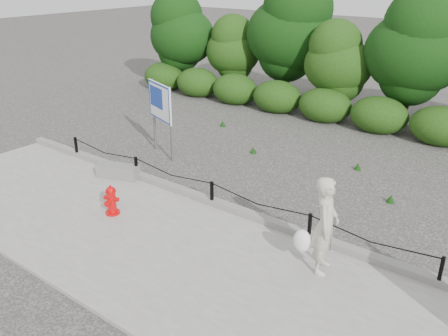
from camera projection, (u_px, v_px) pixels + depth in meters
ground at (212, 208)px, 11.01m from camera, size 90.00×90.00×0.00m
sidewalk at (150, 244)px, 9.53m from camera, size 14.00×4.00×0.08m
curb at (213, 202)px, 10.99m from camera, size 14.00×0.22×0.14m
chain_barrier at (212, 190)px, 10.83m from camera, size 10.06×0.06×0.60m
treeline at (385, 47)px, 16.26m from camera, size 20.14×3.96×5.02m
fire_hydrant at (111, 200)px, 10.48m from camera, size 0.40×0.41×0.69m
pedestrian at (324, 226)px, 8.32m from camera, size 0.82×0.77×1.84m
concrete_block at (118, 171)px, 12.36m from camera, size 1.17×0.74×0.35m
advertising_sign at (160, 105)px, 13.50m from camera, size 1.29×0.54×2.17m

